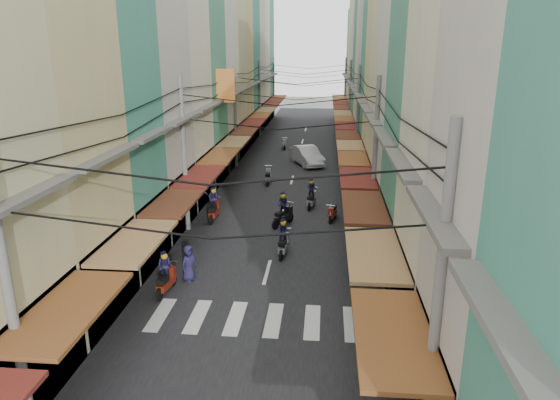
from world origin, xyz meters
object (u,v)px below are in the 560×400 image
Objects in this scene: bicycle at (421,237)px; market_umbrella at (483,303)px; white_car at (307,165)px; traffic_sign at (390,213)px.

market_umbrella is at bearing -166.67° from bicycle.
market_umbrella is at bearing -99.15° from white_car.
traffic_sign reaches higher than market_umbrella.
bicycle is 0.71× the size of market_umbrella.
market_umbrella is 0.83× the size of traffic_sign.
traffic_sign is (4.51, -19.10, 2.19)m from white_car.
traffic_sign reaches higher than bicycle.
market_umbrella is 8.39m from traffic_sign.
white_car is 2.21× the size of market_umbrella.
market_umbrella is at bearing -77.71° from traffic_sign.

